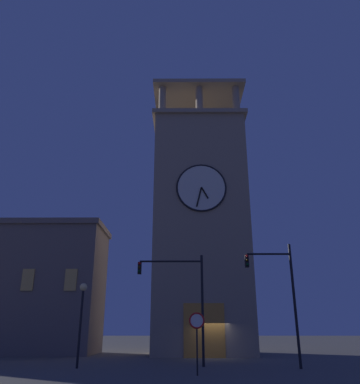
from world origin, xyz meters
The scene contains 6 objects.
ground_plane centered at (0.00, 0.00, 0.00)m, with size 200.00×200.00×0.00m, color #56544F.
clocktower centered at (0.74, -4.15, 11.18)m, with size 8.98×8.91×27.89m.
traffic_signal_near centered at (2.44, 7.02, 4.36)m, with size 4.13×0.41×6.53m.
traffic_signal_mid centered at (-3.35, 8.22, 4.43)m, with size 2.84×0.41×6.98m.
street_lamp centered at (8.36, 8.00, 3.29)m, with size 0.44×0.44×4.66m.
no_horn_sign centered at (1.74, 11.51, 2.24)m, with size 0.78×0.14×2.86m.
Camera 1 is at (2.49, 31.44, 2.09)m, focal length 35.83 mm.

